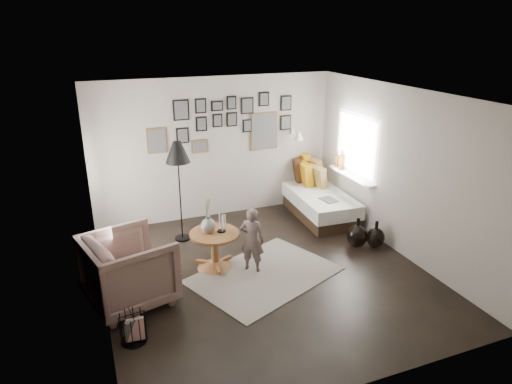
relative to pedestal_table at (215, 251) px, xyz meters
name	(u,v)px	position (x,y,z in m)	size (l,w,h in m)	color
ground	(265,273)	(0.63, -0.44, -0.27)	(4.80, 4.80, 0.00)	black
wall_back	(215,149)	(0.63, 1.96, 1.03)	(4.50, 4.50, 0.00)	gray
wall_front	(367,275)	(0.63, -2.84, 1.03)	(4.50, 4.50, 0.00)	gray
wall_left	(94,214)	(-1.62, -0.44, 1.03)	(4.80, 4.80, 0.00)	gray
wall_right	(400,172)	(2.88, -0.44, 1.03)	(4.80, 4.80, 0.00)	gray
ceiling	(267,95)	(0.63, -0.44, 2.33)	(4.80, 4.80, 0.00)	white
door_left	(92,200)	(-1.60, 0.76, 0.78)	(0.00, 2.14, 2.14)	white
window_right	(347,171)	(2.81, 0.90, 0.67)	(0.15, 1.32, 1.30)	white
gallery_wall	(230,124)	(0.92, 1.94, 1.48)	(2.74, 0.03, 1.08)	brown
wall_sconce	(298,136)	(2.18, 1.69, 1.20)	(0.18, 0.36, 0.16)	white
rug	(265,275)	(0.60, -0.48, -0.26)	(2.03, 1.42, 0.01)	beige
pedestal_table	(215,251)	(0.00, 0.00, 0.00)	(0.73, 0.73, 0.58)	brown
vase	(208,223)	(-0.08, 0.02, 0.47)	(0.21, 0.21, 0.52)	black
candles	(221,223)	(0.11, 0.00, 0.44)	(0.13, 0.13, 0.27)	black
daybed	(314,196)	(2.41, 1.40, 0.06)	(1.02, 2.18, 1.03)	black
magazine_on_daybed	(329,200)	(2.36, 0.74, 0.22)	(0.23, 0.32, 0.02)	black
armchair	(129,270)	(-1.28, -0.45, 0.21)	(1.01, 1.04, 0.95)	brown
armchair_cushion	(131,267)	(-1.25, -0.40, 0.21)	(0.43, 0.43, 0.11)	beige
floor_lamp	(178,156)	(-0.24, 1.14, 1.20)	(0.40, 0.40, 1.70)	black
magazine_basket	(133,328)	(-1.37, -1.28, -0.09)	(0.32, 0.32, 0.36)	black
demijohn_large	(357,236)	(2.35, -0.20, -0.07)	(0.34, 0.34, 0.50)	black
demijohn_small	(375,237)	(2.63, -0.32, -0.09)	(0.30, 0.30, 0.46)	black
child	(252,240)	(0.49, -0.28, 0.23)	(0.36, 0.24, 1.00)	#62514D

